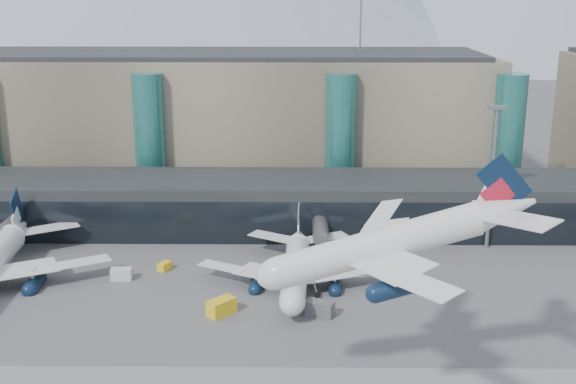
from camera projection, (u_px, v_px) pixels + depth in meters
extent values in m
cube|color=black|center=(318.00, 204.00, 138.18)|extent=(170.00, 18.00, 10.00)
cube|color=black|center=(320.00, 223.00, 129.90)|extent=(170.00, 0.40, 8.00)
cylinder|color=slate|center=(11.00, 225.00, 128.37)|extent=(2.80, 14.00, 2.80)
cube|color=slate|center=(13.00, 241.00, 129.20)|extent=(1.20, 1.20, 2.40)
cylinder|color=slate|center=(320.00, 226.00, 127.82)|extent=(2.80, 14.00, 2.80)
cube|color=slate|center=(320.00, 242.00, 128.65)|extent=(1.20, 1.20, 2.40)
cube|color=gray|center=(206.00, 122.00, 166.44)|extent=(130.00, 30.00, 30.00)
cube|color=black|center=(204.00, 54.00, 162.17)|extent=(123.50, 28.00, 1.00)
cylinder|color=#2A7570|center=(150.00, 140.00, 151.43)|extent=(6.40, 6.40, 28.00)
cylinder|color=#2A7570|center=(340.00, 141.00, 151.03)|extent=(6.40, 6.40, 28.00)
cylinder|color=#2A7570|center=(508.00, 141.00, 150.69)|extent=(6.40, 6.40, 28.00)
cylinder|color=slate|center=(361.00, 20.00, 159.76)|extent=(0.40, 0.40, 16.00)
cylinder|color=slate|center=(492.00, 180.00, 126.20)|extent=(0.70, 0.70, 25.00)
cube|color=slate|center=(497.00, 107.00, 122.68)|extent=(3.00, 1.20, 0.60)
cylinder|color=silver|center=(393.00, 231.00, 75.38)|extent=(21.77, 4.68, 3.58)
ellipsoid|color=silver|center=(290.00, 233.00, 74.96)|extent=(5.19, 3.83, 3.58)
cone|color=silver|center=(524.00, 228.00, 75.88)|extent=(6.35, 3.89, 3.58)
cube|color=silver|center=(424.00, 264.00, 68.19)|extent=(11.87, 16.10, 0.18)
cylinder|color=#0C1E38|center=(406.00, 274.00, 70.42)|extent=(4.42, 2.19, 1.97)
cube|color=silver|center=(540.00, 240.00, 71.68)|extent=(6.77, 8.47, 0.14)
cube|color=silver|center=(394.00, 214.00, 83.02)|extent=(10.66, 16.28, 0.18)
cylinder|color=#0C1E38|center=(386.00, 235.00, 81.69)|extent=(4.42, 2.19, 1.97)
cube|color=silver|center=(511.00, 214.00, 79.98)|extent=(6.20, 8.58, 0.14)
cube|color=#0C1E38|center=(530.00, 202.00, 75.10)|extent=(5.35, 0.49, 6.30)
cube|color=#B6162B|center=(520.00, 212.00, 75.36)|extent=(3.59, 0.43, 3.45)
cylinder|color=slate|center=(321.00, 253.00, 75.73)|extent=(0.15, 0.15, 2.87)
cylinder|color=black|center=(321.00, 265.00, 76.07)|extent=(0.65, 0.26, 0.64)
cylinder|color=black|center=(405.00, 271.00, 74.34)|extent=(0.83, 0.36, 0.82)
cylinder|color=black|center=(397.00, 256.00, 78.47)|extent=(0.83, 0.36, 0.82)
cone|color=silver|center=(22.00, 218.00, 129.24)|extent=(4.88, 7.90, 4.44)
cube|color=silver|center=(54.00, 252.00, 115.24)|extent=(19.94, 14.81, 0.22)
cylinder|color=#0C1E38|center=(38.00, 269.00, 114.28)|extent=(2.75, 5.49, 2.44)
cube|color=silver|center=(52.00, 216.00, 129.42)|extent=(10.49, 8.45, 0.18)
cube|color=#0C1E38|center=(21.00, 198.00, 128.63)|extent=(0.65, 6.64, 7.82)
cube|color=silver|center=(19.00, 207.00, 127.89)|extent=(0.57, 4.45, 4.27)
cylinder|color=black|center=(11.00, 276.00, 115.20)|extent=(0.45, 1.03, 1.01)
cylinder|color=silver|center=(296.00, 259.00, 112.50)|extent=(4.58, 22.66, 3.74)
ellipsoid|color=silver|center=(293.00, 288.00, 101.67)|extent=(3.93, 5.37, 3.74)
cone|color=silver|center=(299.00, 228.00, 126.36)|extent=(3.98, 6.58, 3.74)
cube|color=silver|center=(347.00, 260.00, 113.84)|extent=(16.96, 11.29, 0.19)
cylinder|color=#0C1E38|center=(335.00, 274.00, 113.22)|extent=(2.22, 4.58, 2.05)
cube|color=silver|center=(325.00, 227.00, 126.10)|extent=(8.94, 6.55, 0.15)
cube|color=silver|center=(246.00, 258.00, 114.58)|extent=(16.82, 12.22, 0.19)
cylinder|color=#0C1E38|center=(257.00, 273.00, 113.78)|extent=(2.22, 4.58, 2.05)
cube|color=silver|center=(273.00, 227.00, 126.52)|extent=(8.86, 6.99, 0.15)
cube|color=slate|center=(299.00, 211.00, 125.85)|extent=(0.43, 5.58, 6.57)
cube|color=silver|center=(299.00, 219.00, 125.23)|extent=(0.40, 3.74, 3.59)
cylinder|color=slate|center=(294.00, 294.00, 105.59)|extent=(0.15, 0.15, 2.99)
cylinder|color=black|center=(294.00, 302.00, 105.95)|extent=(0.26, 0.67, 0.66)
cylinder|color=black|center=(310.00, 279.00, 114.35)|extent=(0.36, 0.86, 0.85)
cylinder|color=black|center=(282.00, 279.00, 114.55)|extent=(0.36, 0.86, 0.85)
cube|color=silver|center=(121.00, 274.00, 115.08)|extent=(3.36, 2.00, 1.84)
cube|color=yellow|center=(165.00, 266.00, 118.96)|extent=(2.33, 2.68, 1.32)
cube|color=#4F5055|center=(320.00, 309.00, 102.42)|extent=(4.37, 3.32, 2.16)
cube|color=silver|center=(406.00, 261.00, 120.89)|extent=(1.82, 2.80, 1.55)
cube|color=yellow|center=(221.00, 307.00, 102.77)|extent=(4.44, 4.54, 2.30)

